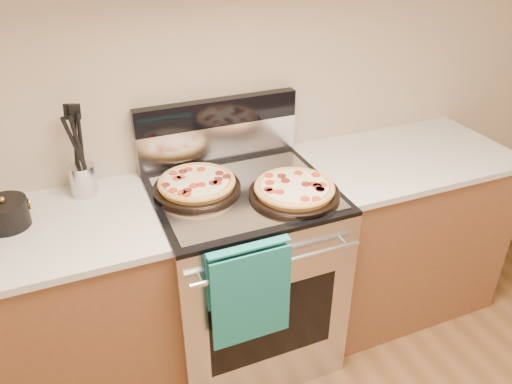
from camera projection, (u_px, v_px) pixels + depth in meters
name	position (u px, v px, depth m)	size (l,w,h in m)	color
wall_back	(213.00, 68.00, 2.18)	(4.00, 4.00, 0.00)	#C0AB8A
range_body	(244.00, 276.00, 2.36)	(0.76, 0.68, 0.90)	#B7B7BC
oven_window	(273.00, 323.00, 2.10)	(0.56, 0.01, 0.40)	black
cooktop	(243.00, 192.00, 2.13)	(0.76, 0.68, 0.02)	black
backsplash_lower	(218.00, 142.00, 2.33)	(0.76, 0.06, 0.18)	silver
backsplash_upper	(217.00, 112.00, 2.25)	(0.76, 0.06, 0.12)	black
oven_handle	(279.00, 263.00, 1.89)	(0.03, 0.03, 0.70)	silver
dish_towel	(249.00, 292.00, 1.90)	(0.32, 0.05, 0.42)	#166771
foil_sheet	(245.00, 193.00, 2.10)	(0.70, 0.55, 0.01)	gray
cabinet_left	(47.00, 325.00, 2.10)	(1.00, 0.62, 0.88)	brown
countertop_left	(21.00, 237.00, 1.87)	(1.02, 0.64, 0.03)	beige
cabinet_right	(394.00, 233.00, 2.68)	(1.00, 0.62, 0.88)	brown
countertop_right	(407.00, 157.00, 2.45)	(1.02, 0.64, 0.03)	beige
pepperoni_pizza_back	(197.00, 184.00, 2.10)	(0.37, 0.37, 0.05)	#BB8839
pepperoni_pizza_front	(294.00, 190.00, 2.06)	(0.37, 0.37, 0.05)	#BB8839
utensil_crock	(83.00, 180.00, 2.08)	(0.11, 0.11, 0.14)	silver
saucepan	(6.00, 215.00, 1.88)	(0.16, 0.16, 0.10)	black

